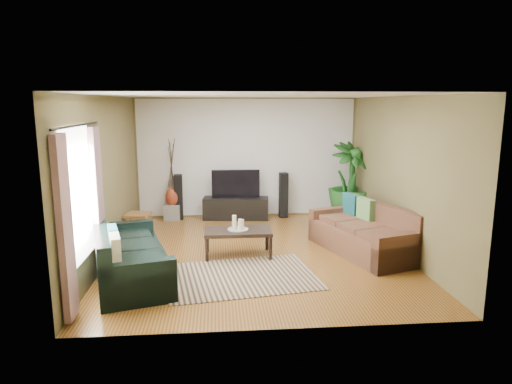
{
  "coord_description": "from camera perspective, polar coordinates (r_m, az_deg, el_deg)",
  "views": [
    {
      "loc": [
        -0.66,
        -7.6,
        2.58
      ],
      "look_at": [
        0.0,
        0.2,
        1.05
      ],
      "focal_mm": 32.0,
      "sensor_mm": 36.0,
      "label": 1
    }
  ],
  "objects": [
    {
      "name": "sofa_right",
      "position": [
        8.17,
        13.17,
        -4.53
      ],
      "size": [
        1.56,
        2.3,
        0.85
      ],
      "primitive_type": "cube",
      "rotation": [
        0.0,
        0.0,
        -1.25
      ],
      "color": "brown",
      "rests_on": "floor"
    },
    {
      "name": "speaker_left",
      "position": [
        10.35,
        -9.66,
        -0.64
      ],
      "size": [
        0.19,
        0.21,
        1.02
      ],
      "primitive_type": "cube",
      "rotation": [
        0.0,
        0.0,
        0.05
      ],
      "color": "black",
      "rests_on": "floor"
    },
    {
      "name": "tv_stand",
      "position": [
        10.31,
        -2.52,
        -2.05
      ],
      "size": [
        1.5,
        0.61,
        0.49
      ],
      "primitive_type": "cube",
      "rotation": [
        0.0,
        0.0,
        -0.12
      ],
      "color": "black",
      "rests_on": "floor"
    },
    {
      "name": "ceiling",
      "position": [
        7.63,
        0.13,
        11.96
      ],
      "size": [
        5.5,
        5.5,
        0.0
      ],
      "primitive_type": "plane",
      "rotation": [
        3.14,
        0.0,
        0.0
      ],
      "color": "white",
      "rests_on": "ground"
    },
    {
      "name": "window_pane",
      "position": [
        6.38,
        -21.32,
        -0.37
      ],
      "size": [
        0.0,
        1.8,
        1.8
      ],
      "primitive_type": "plane",
      "rotation": [
        1.57,
        0.0,
        1.57
      ],
      "color": "white",
      "rests_on": "ground"
    },
    {
      "name": "wall_left",
      "position": [
        7.91,
        -18.22,
        1.56
      ],
      "size": [
        0.0,
        5.5,
        5.5
      ],
      "primitive_type": "plane",
      "rotation": [
        1.57,
        0.0,
        1.57
      ],
      "color": "brown",
      "rests_on": "ground"
    },
    {
      "name": "candle_short",
      "position": [
        7.82,
        -1.79,
        -3.97
      ],
      "size": [
        0.07,
        0.07,
        0.14
      ],
      "primitive_type": "cylinder",
      "color": "white",
      "rests_on": "candle_tray"
    },
    {
      "name": "curtain_rod",
      "position": [
        6.26,
        -21.46,
        7.73
      ],
      "size": [
        0.03,
        1.9,
        0.03
      ],
      "primitive_type": "cylinder",
      "rotation": [
        1.57,
        0.0,
        0.0
      ],
      "color": "black",
      "rests_on": "ground"
    },
    {
      "name": "sofa_left",
      "position": [
        7.09,
        -15.47,
        -7.05
      ],
      "size": [
        1.56,
        2.45,
        0.85
      ],
      "primitive_type": "cube",
      "rotation": [
        0.0,
        0.0,
        1.85
      ],
      "color": "black",
      "rests_on": "floor"
    },
    {
      "name": "curtain_far",
      "position": [
        7.12,
        -19.12,
        -1.15
      ],
      "size": [
        0.08,
        0.35,
        2.2
      ],
      "primitive_type": "cube",
      "color": "gray",
      "rests_on": "ground"
    },
    {
      "name": "candle_mid",
      "position": [
        7.72,
        -1.97,
        -4.05
      ],
      "size": [
        0.07,
        0.07,
        0.18
      ],
      "primitive_type": "cylinder",
      "color": "white",
      "rests_on": "candle_tray"
    },
    {
      "name": "candle_tall",
      "position": [
        7.78,
        -2.73,
        -3.75
      ],
      "size": [
        0.07,
        0.07,
        0.23
      ],
      "primitive_type": "cylinder",
      "color": "beige",
      "rests_on": "candle_tray"
    },
    {
      "name": "backwall_panel",
      "position": [
        10.43,
        -1.18,
        4.29
      ],
      "size": [
        4.9,
        0.0,
        4.9
      ],
      "primitive_type": "plane",
      "rotation": [
        1.57,
        0.0,
        0.0
      ],
      "color": "white",
      "rests_on": "ground"
    },
    {
      "name": "potted_plant",
      "position": [
        10.27,
        11.7,
        1.23
      ],
      "size": [
        1.3,
        1.3,
        1.73
      ],
      "primitive_type": "imported",
      "rotation": [
        0.0,
        0.0,
        0.45
      ],
      "color": "#1A501A",
      "rests_on": "floor"
    },
    {
      "name": "wall_front",
      "position": [
        5.05,
        2.83,
        -3.08
      ],
      "size": [
        5.0,
        0.0,
        5.0
      ],
      "primitive_type": "plane",
      "rotation": [
        -1.57,
        0.0,
        0.0
      ],
      "color": "brown",
      "rests_on": "ground"
    },
    {
      "name": "plant_pot",
      "position": [
        10.42,
        11.54,
        -2.79
      ],
      "size": [
        0.32,
        0.32,
        0.25
      ],
      "primitive_type": "cylinder",
      "color": "black",
      "rests_on": "floor"
    },
    {
      "name": "pedestal",
      "position": [
        10.43,
        -10.32,
        -2.45
      ],
      "size": [
        0.4,
        0.4,
        0.35
      ],
      "primitive_type": "cube",
      "rotation": [
        0.0,
        0.0,
        -0.15
      ],
      "color": "#999996",
      "rests_on": "floor"
    },
    {
      "name": "candle_tray",
      "position": [
        7.79,
        -2.28,
        -4.66
      ],
      "size": [
        0.35,
        0.35,
        0.02
      ],
      "primitive_type": "cylinder",
      "color": "gray",
      "rests_on": "coffee_table"
    },
    {
      "name": "wall_right",
      "position": [
        8.32,
        17.55,
        2.04
      ],
      "size": [
        0.0,
        5.5,
        5.5
      ],
      "primitive_type": "plane",
      "rotation": [
        1.57,
        0.0,
        -1.57
      ],
      "color": "brown",
      "rests_on": "ground"
    },
    {
      "name": "wall_back",
      "position": [
        10.44,
        -1.18,
        4.3
      ],
      "size": [
        5.0,
        0.0,
        5.0
      ],
      "primitive_type": "plane",
      "rotation": [
        1.57,
        0.0,
        0.0
      ],
      "color": "brown",
      "rests_on": "ground"
    },
    {
      "name": "area_rug",
      "position": [
        7.01,
        -1.92,
        -10.5
      ],
      "size": [
        2.45,
        1.91,
        0.01
      ],
      "primitive_type": "cube",
      "rotation": [
        0.0,
        0.0,
        0.16
      ],
      "color": "tan",
      "rests_on": "floor"
    },
    {
      "name": "floor",
      "position": [
        8.05,
        0.12,
        -7.63
      ],
      "size": [
        5.5,
        5.5,
        0.0
      ],
      "primitive_type": "plane",
      "color": "#915E25",
      "rests_on": "ground"
    },
    {
      "name": "curtain_near",
      "position": [
        5.72,
        -22.75,
        -4.31
      ],
      "size": [
        0.08,
        0.35,
        2.2
      ],
      "primitive_type": "cube",
      "color": "gray",
      "rests_on": "ground"
    },
    {
      "name": "coffee_table",
      "position": [
        7.85,
        -2.26,
        -6.35
      ],
      "size": [
        1.13,
        0.62,
        0.46
      ],
      "primitive_type": "cube",
      "rotation": [
        0.0,
        0.0,
        -0.0
      ],
      "color": "black",
      "rests_on": "floor"
    },
    {
      "name": "speaker_right",
      "position": [
        10.41,
        3.46,
        -0.4
      ],
      "size": [
        0.2,
        0.22,
        1.03
      ],
      "primitive_type": "cube",
      "rotation": [
        0.0,
        0.0,
        0.06
      ],
      "color": "black",
      "rests_on": "floor"
    },
    {
      "name": "television",
      "position": [
        10.21,
        -2.55,
        1.04
      ],
      "size": [
        1.07,
        0.06,
        0.63
      ],
      "primitive_type": "cube",
      "color": "black",
      "rests_on": "tv_stand"
    },
    {
      "name": "vase",
      "position": [
        10.36,
        -10.39,
        -0.65
      ],
      "size": [
        0.32,
        0.32,
        0.45
      ],
      "primitive_type": "ellipsoid",
      "color": "maroon",
      "rests_on": "pedestal"
    },
    {
      "name": "side_table",
      "position": [
        9.21,
        -14.48,
        -4.04
      ],
      "size": [
        0.51,
        0.51,
        0.47
      ],
      "primitive_type": "cube",
      "rotation": [
        0.0,
        0.0,
        -0.16
      ],
      "color": "#915F2F",
      "rests_on": "floor"
    }
  ]
}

